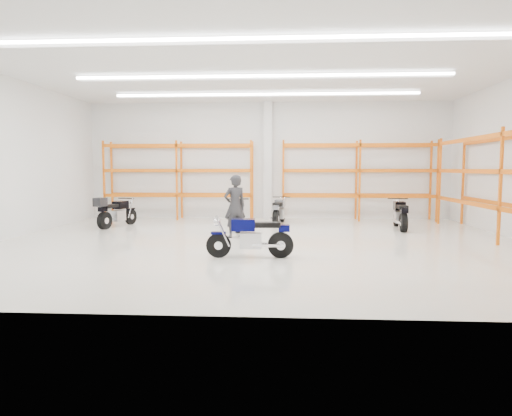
# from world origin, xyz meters

# --- Properties ---
(ground) EXTENTS (14.00, 14.00, 0.00)m
(ground) POSITION_xyz_m (0.00, 0.00, 0.00)
(ground) COLOR beige
(ground) RESTS_ON ground
(room_shell) EXTENTS (14.02, 12.02, 4.51)m
(room_shell) POSITION_xyz_m (0.00, 0.03, 3.28)
(room_shell) COLOR white
(room_shell) RESTS_ON ground
(motorcycle_main) EXTENTS (1.92, 0.64, 0.94)m
(motorcycle_main) POSITION_xyz_m (-0.04, -1.98, 0.44)
(motorcycle_main) COLOR black
(motorcycle_main) RESTS_ON ground
(motorcycle_back_a) EXTENTS (0.91, 1.96, 1.03)m
(motorcycle_back_a) POSITION_xyz_m (-4.98, 2.85, 0.49)
(motorcycle_back_a) COLOR black
(motorcycle_back_a) RESTS_ON ground
(motorcycle_back_b) EXTENTS (0.65, 2.06, 1.06)m
(motorcycle_back_b) POSITION_xyz_m (-0.81, 2.40, 0.51)
(motorcycle_back_b) COLOR black
(motorcycle_back_b) RESTS_ON ground
(motorcycle_back_c) EXTENTS (0.68, 1.92, 0.95)m
(motorcycle_back_c) POSITION_xyz_m (0.45, 3.96, 0.44)
(motorcycle_back_c) COLOR black
(motorcycle_back_c) RESTS_ON ground
(motorcycle_back_d) EXTENTS (0.66, 1.99, 0.97)m
(motorcycle_back_d) POSITION_xyz_m (4.35, 2.92, 0.46)
(motorcycle_back_d) COLOR black
(motorcycle_back_d) RESTS_ON ground
(standing_man) EXTENTS (0.77, 0.68, 1.78)m
(standing_man) POSITION_xyz_m (-0.76, 0.91, 0.89)
(standing_man) COLOR black
(standing_man) RESTS_ON ground
(structural_column) EXTENTS (0.32, 0.32, 4.50)m
(structural_column) POSITION_xyz_m (0.00, 5.82, 2.25)
(structural_column) COLOR white
(structural_column) RESTS_ON ground
(pallet_racking_back_left) EXTENTS (5.67, 0.87, 3.00)m
(pallet_racking_back_left) POSITION_xyz_m (-3.40, 5.48, 1.79)
(pallet_racking_back_left) COLOR #DD6900
(pallet_racking_back_left) RESTS_ON ground
(pallet_racking_back_right) EXTENTS (5.67, 0.87, 3.00)m
(pallet_racking_back_right) POSITION_xyz_m (3.40, 5.48, 1.79)
(pallet_racking_back_right) COLOR #DD6900
(pallet_racking_back_right) RESTS_ON ground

